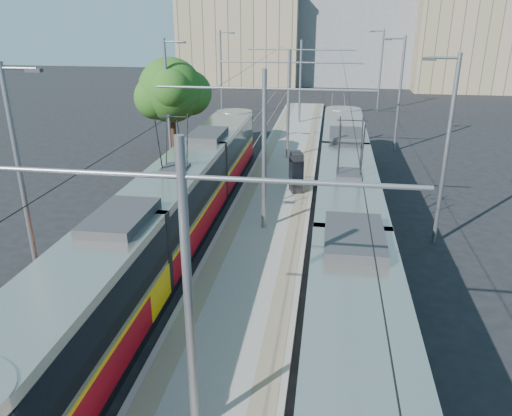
# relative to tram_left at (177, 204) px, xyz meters

# --- Properties ---
(ground) EXTENTS (160.00, 160.00, 0.00)m
(ground) POSITION_rel_tram_left_xyz_m (3.60, -6.66, -1.71)
(ground) COLOR black
(ground) RESTS_ON ground
(platform) EXTENTS (4.00, 50.00, 0.30)m
(platform) POSITION_rel_tram_left_xyz_m (3.60, 10.34, -1.56)
(platform) COLOR gray
(platform) RESTS_ON ground
(tactile_strip_left) EXTENTS (0.70, 50.00, 0.01)m
(tactile_strip_left) POSITION_rel_tram_left_xyz_m (2.15, 10.34, -1.40)
(tactile_strip_left) COLOR gray
(tactile_strip_left) RESTS_ON platform
(tactile_strip_right) EXTENTS (0.70, 50.00, 0.01)m
(tactile_strip_right) POSITION_rel_tram_left_xyz_m (5.05, 10.34, -1.40)
(tactile_strip_right) COLOR gray
(tactile_strip_right) RESTS_ON platform
(rails) EXTENTS (8.71, 70.00, 0.03)m
(rails) POSITION_rel_tram_left_xyz_m (3.60, 10.34, -1.69)
(rails) COLOR gray
(rails) RESTS_ON ground
(track_arrow) EXTENTS (1.20, 5.00, 0.01)m
(track_arrow) POSITION_rel_tram_left_xyz_m (0.00, -9.66, -1.70)
(track_arrow) COLOR silver
(track_arrow) RESTS_ON ground
(tram_left) EXTENTS (2.43, 28.72, 5.50)m
(tram_left) POSITION_rel_tram_left_xyz_m (0.00, 0.00, 0.00)
(tram_left) COLOR black
(tram_left) RESTS_ON ground
(tram_right) EXTENTS (2.43, 32.28, 5.50)m
(tram_right) POSITION_rel_tram_left_xyz_m (7.20, 0.29, 0.15)
(tram_right) COLOR black
(tram_right) RESTS_ON ground
(catenary) EXTENTS (9.20, 70.00, 7.00)m
(catenary) POSITION_rel_tram_left_xyz_m (3.60, 7.49, 2.81)
(catenary) COLOR gray
(catenary) RESTS_ON platform
(street_lamps) EXTENTS (15.18, 38.22, 8.00)m
(street_lamps) POSITION_rel_tram_left_xyz_m (3.60, 14.34, 2.47)
(street_lamps) COLOR gray
(street_lamps) RESTS_ON ground
(shelter) EXTENTS (0.87, 1.12, 2.19)m
(shelter) POSITION_rel_tram_left_xyz_m (4.68, 6.46, -0.26)
(shelter) COLOR black
(shelter) RESTS_ON platform
(tree) EXTENTS (4.68, 4.32, 6.79)m
(tree) POSITION_rel_tram_left_xyz_m (-3.88, 13.04, 2.88)
(tree) COLOR #382314
(tree) RESTS_ON ground
(building_left) EXTENTS (16.32, 12.24, 12.22)m
(building_left) POSITION_rel_tram_left_xyz_m (-6.40, 53.34, 4.41)
(building_left) COLOR gray
(building_left) RESTS_ON ground
(building_centre) EXTENTS (18.36, 14.28, 13.92)m
(building_centre) POSITION_rel_tram_left_xyz_m (9.60, 57.34, 5.26)
(building_centre) COLOR gray
(building_centre) RESTS_ON ground
(building_right) EXTENTS (14.28, 10.20, 11.66)m
(building_right) POSITION_rel_tram_left_xyz_m (23.60, 51.34, 4.13)
(building_right) COLOR gray
(building_right) RESTS_ON ground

